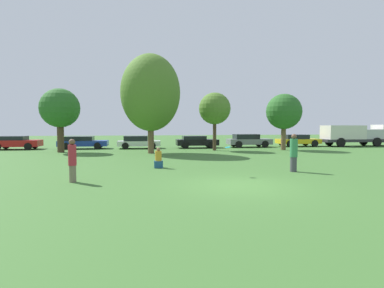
% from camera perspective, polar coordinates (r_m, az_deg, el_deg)
% --- Properties ---
extents(ground_plane, '(120.00, 120.00, 0.00)m').
position_cam_1_polar(ground_plane, '(11.69, 8.58, -7.58)').
color(ground_plane, '#3D6B2D').
extents(person_thrower, '(0.31, 0.31, 1.70)m').
position_cam_1_polar(person_thrower, '(13.01, -21.12, -2.78)').
color(person_thrower, '#726651').
rests_on(person_thrower, ground).
extents(person_catcher, '(0.36, 0.36, 1.82)m').
position_cam_1_polar(person_catcher, '(15.68, 18.18, -1.52)').
color(person_catcher, '#3F3F47').
rests_on(person_catcher, ground).
extents(frisbee, '(0.25, 0.25, 0.06)m').
position_cam_1_polar(frisbee, '(13.86, 6.58, -0.60)').
color(frisbee, '#19B2D8').
extents(bystander_sitting, '(0.45, 0.38, 1.08)m').
position_cam_1_polar(bystander_sitting, '(16.38, -6.19, -2.86)').
color(bystander_sitting, navy).
rests_on(bystander_sitting, ground).
extents(tree_0, '(3.21, 3.21, 5.27)m').
position_cam_1_polar(tree_0, '(27.88, -23.11, 5.99)').
color(tree_0, '#473323').
rests_on(tree_0, ground).
extents(tree_1, '(4.71, 4.71, 7.87)m').
position_cam_1_polar(tree_1, '(25.12, -7.63, 9.29)').
color(tree_1, brown).
rests_on(tree_1, ground).
extents(tree_2, '(2.82, 2.82, 5.14)m').
position_cam_1_polar(tree_2, '(27.74, 4.19, 6.47)').
color(tree_2, '#473323').
rests_on(tree_2, ground).
extents(tree_3, '(3.20, 3.20, 5.09)m').
position_cam_1_polar(tree_3, '(29.40, 16.52, 5.68)').
color(tree_3, brown).
rests_on(tree_3, ground).
extents(parked_car_red, '(4.19, 2.00, 1.24)m').
position_cam_1_polar(parked_car_red, '(33.16, -29.65, 0.28)').
color(parked_car_red, red).
rests_on(parked_car_red, ground).
extents(parked_car_blue, '(4.51, 2.03, 1.19)m').
position_cam_1_polar(parked_car_blue, '(31.38, -19.45, 0.32)').
color(parked_car_blue, '#1E389E').
rests_on(parked_car_blue, ground).
extents(parked_car_white, '(4.08, 2.01, 1.22)m').
position_cam_1_polar(parked_car_white, '(30.49, -9.88, 0.40)').
color(parked_car_white, silver).
rests_on(parked_car_white, ground).
extents(parked_car_black, '(4.14, 1.90, 1.20)m').
position_cam_1_polar(parked_car_black, '(30.81, 0.83, 0.48)').
color(parked_car_black, black).
rests_on(parked_car_black, ground).
extents(parked_car_grey, '(4.46, 2.03, 1.34)m').
position_cam_1_polar(parked_car_grey, '(32.46, 10.29, 0.68)').
color(parked_car_grey, slate).
rests_on(parked_car_grey, ground).
extents(parked_car_yellow, '(4.44, 2.09, 1.27)m').
position_cam_1_polar(parked_car_yellow, '(34.87, 18.77, 0.70)').
color(parked_car_yellow, gold).
rests_on(parked_car_yellow, ground).
extents(delivery_truck_silver, '(6.72, 2.29, 2.24)m').
position_cam_1_polar(delivery_truck_silver, '(37.43, 27.00, 1.56)').
color(delivery_truck_silver, '#2D2D33').
rests_on(delivery_truck_silver, ground).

